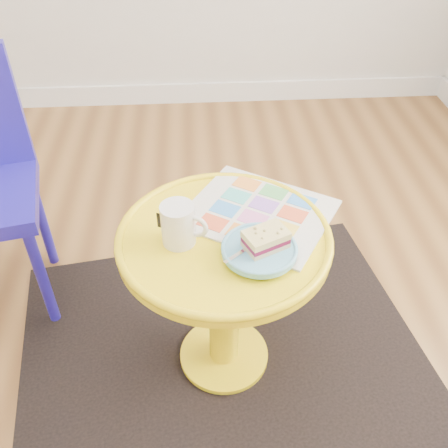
{
  "coord_description": "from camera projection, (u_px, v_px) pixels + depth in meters",
  "views": [
    {
      "loc": [
        0.46,
        -0.84,
        1.4
      ],
      "look_at": [
        0.52,
        0.14,
        0.57
      ],
      "focal_mm": 40.0,
      "sensor_mm": 36.0,
      "label": 1
    }
  ],
  "objects": [
    {
      "name": "rug",
      "position": [
        224.0,
        356.0,
        1.64
      ],
      "size": [
        1.45,
        1.29,
        0.01
      ],
      "primitive_type": "cube",
      "rotation": [
        0.0,
        0.0,
        0.15
      ],
      "color": "black",
      "rests_on": "ground"
    },
    {
      "name": "plate",
      "position": [
        259.0,
        250.0,
        1.23
      ],
      "size": [
        0.19,
        0.19,
        0.02
      ],
      "color": "#62AED0",
      "rests_on": "newspaper"
    },
    {
      "name": "fork",
      "position": [
        248.0,
        248.0,
        1.22
      ],
      "size": [
        0.12,
        0.1,
        0.0
      ],
      "rotation": [
        0.0,
        0.0,
        -0.9
      ],
      "color": "silver",
      "rests_on": "plate"
    },
    {
      "name": "floor",
      "position": [
        56.0,
        405.0,
        1.51
      ],
      "size": [
        4.0,
        4.0,
        0.0
      ],
      "primitive_type": "plane",
      "color": "brown",
      "rests_on": "ground"
    },
    {
      "name": "mug",
      "position": [
        179.0,
        223.0,
        1.25
      ],
      "size": [
        0.12,
        0.09,
        0.11
      ],
      "rotation": [
        0.0,
        0.0,
        -0.38
      ],
      "color": "white",
      "rests_on": "side_table"
    },
    {
      "name": "side_table",
      "position": [
        224.0,
        276.0,
        1.4
      ],
      "size": [
        0.56,
        0.56,
        0.53
      ],
      "color": "yellow",
      "rests_on": "ground"
    },
    {
      "name": "cake_slice",
      "position": [
        266.0,
        239.0,
        1.21
      ],
      "size": [
        0.12,
        0.11,
        0.05
      ],
      "rotation": [
        0.0,
        0.0,
        0.44
      ],
      "color": "#D3BC8C",
      "rests_on": "plate"
    },
    {
      "name": "newspaper",
      "position": [
        259.0,
        212.0,
        1.37
      ],
      "size": [
        0.48,
        0.47,
        0.01
      ],
      "primitive_type": "cube",
      "rotation": [
        0.0,
        0.0,
        -0.57
      ],
      "color": "silver",
      "rests_on": "side_table"
    }
  ]
}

